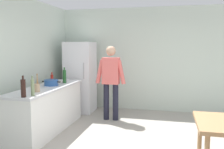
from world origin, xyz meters
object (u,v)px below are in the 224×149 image
cooking_pot (51,83)px  utensil_jar (37,87)px  bottle_wine_dark (23,88)px  bottle_wine_green (64,76)px  refrigerator (80,77)px  bottle_vinegar_tall (33,87)px  bottle_sauce_red (52,79)px  person (111,78)px

cooking_pot → utensil_jar: bearing=-83.3°
bottle_wine_dark → cooking_pot: bearing=96.1°
utensil_jar → bottle_wine_dark: size_ratio=0.94×
cooking_pot → bottle_wine_green: (0.11, 0.41, 0.09)m
cooking_pot → refrigerator: bearing=86.9°
cooking_pot → bottle_vinegar_tall: (0.20, -1.01, 0.08)m
utensil_jar → bottle_wine_dark: 0.47m
cooking_pot → utensil_jar: (0.08, -0.70, 0.02)m
cooking_pot → bottle_sauce_red: bearing=114.3°
bottle_vinegar_tall → cooking_pot: bearing=101.1°
bottle_sauce_red → utensil_jar: bearing=-77.7°
refrigerator → bottle_wine_green: (0.03, -1.03, 0.15)m
refrigerator → cooking_pot: 1.44m
person → cooking_pot: 1.36m
utensil_jar → refrigerator: bearing=90.1°
bottle_vinegar_tall → utensil_jar: bearing=110.2°
bottle_sauce_red → bottle_wine_green: (0.24, 0.11, 0.05)m
bottle_sauce_red → person: bearing=26.7°
refrigerator → bottle_wine_dark: refrigerator is taller
person → utensil_jar: person is taller
refrigerator → bottle_wine_green: 1.04m
bottle_wine_green → bottle_sauce_red: bearing=-156.3°
bottle_vinegar_tall → bottle_wine_dark: bottle_wine_dark is taller
refrigerator → bottle_wine_dark: bearing=-89.0°
utensil_jar → bottle_sauce_red: bearing=102.3°
bottle_vinegar_tall → person: bearing=66.4°
utensil_jar → bottle_vinegar_tall: 0.34m
bottle_sauce_red → refrigerator: bearing=79.3°
refrigerator → bottle_wine_dark: (0.04, -2.60, 0.15)m
bottle_vinegar_tall → bottle_wine_dark: (-0.07, -0.14, 0.01)m
person → bottle_sauce_red: size_ratio=7.08×
cooking_pot → bottle_wine_green: size_ratio=1.18×
bottle_wine_green → refrigerator: bearing=91.5°
utensil_jar → cooking_pot: bearing=96.7°
person → utensil_jar: bearing=-120.9°
person → utensil_jar: (-0.95, -1.58, 0.00)m
person → bottle_sauce_red: person is taller
cooking_pot → bottle_wine_dark: (0.12, -1.16, 0.09)m
bottle_vinegar_tall → bottle_wine_dark: bearing=-117.7°
refrigerator → bottle_vinegar_tall: size_ratio=5.62×
refrigerator → bottle_sauce_red: bearing=-100.7°
refrigerator → bottle_vinegar_tall: bearing=-87.2°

